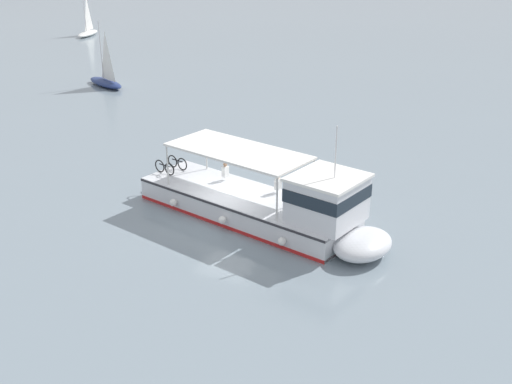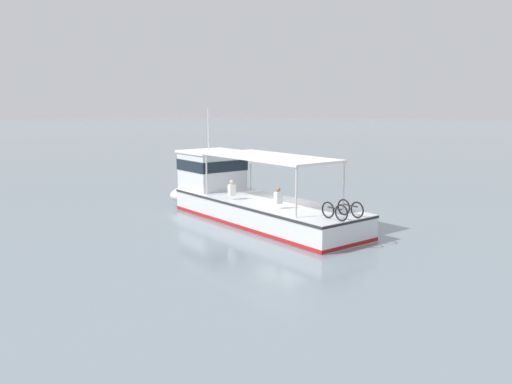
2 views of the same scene
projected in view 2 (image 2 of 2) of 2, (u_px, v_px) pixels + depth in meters
ground_plane at (285, 223)px, 23.86m from camera, size 400.00×400.00×0.00m
ferry_main at (243, 197)px, 24.89m from camera, size 6.25×13.07×5.32m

